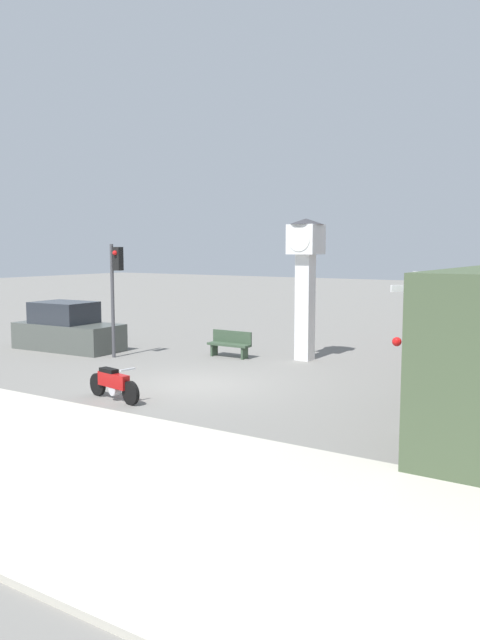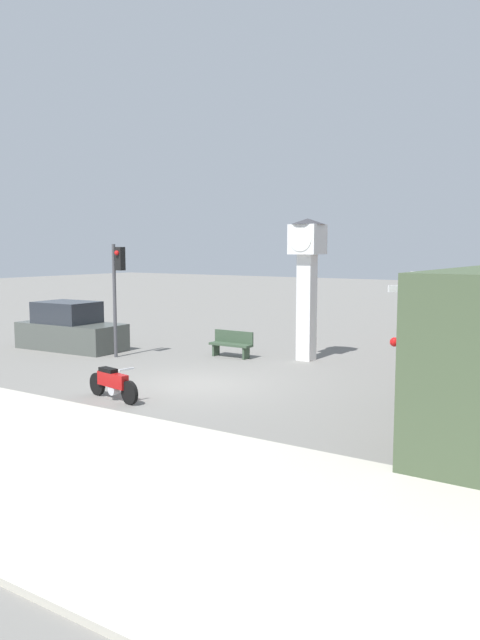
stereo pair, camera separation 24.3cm
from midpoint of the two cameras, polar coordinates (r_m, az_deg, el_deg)
The scene contains 7 objects.
ground_plane at distance 17.56m, azimuth -3.50°, elevation -5.92°, with size 120.00×120.00×0.00m, color slate.
motorcycle at distance 16.05m, azimuth -11.14°, elevation -5.68°, with size 1.98×0.56×0.88m.
clock_tower at distance 21.14m, azimuth 6.48°, elevation 4.83°, with size 1.19×1.19×4.79m.
traffic_light at distance 21.93m, azimuth -10.85°, elevation 3.64°, with size 0.50×0.35×3.94m.
railroad_crossing_signal at distance 13.51m, azimuth 15.90°, elevation -2.06°, with size 0.90×0.82×3.32m.
bench at distance 21.85m, azimuth -0.44°, elevation -2.14°, with size 1.60×0.44×0.92m.
parked_car at distance 24.38m, azimuth -14.98°, elevation -0.84°, with size 4.29×2.01×1.80m.
Camera 2 is at (10.49, -13.58, 3.79)m, focal length 35.00 mm.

